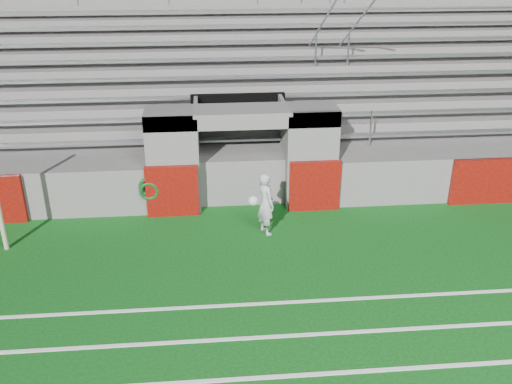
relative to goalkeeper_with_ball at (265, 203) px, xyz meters
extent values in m
plane|color=#0B4511|center=(-0.42, -1.84, -0.78)|extent=(90.00, 90.00, 0.00)
cube|color=white|center=(-0.42, -4.84, -0.77)|extent=(28.00, 0.09, 0.01)
cube|color=white|center=(-0.42, -3.84, -0.77)|extent=(28.00, 0.09, 0.01)
cube|color=white|center=(-0.42, -2.84, -0.77)|extent=(28.00, 0.09, 0.01)
cube|color=#5D5B58|center=(-2.22, 1.66, 0.52)|extent=(1.20, 1.00, 2.60)
cube|color=#5D5B58|center=(1.38, 1.66, 0.52)|extent=(1.20, 1.00, 2.60)
cube|color=black|center=(-0.42, 3.36, 0.47)|extent=(2.60, 0.20, 2.50)
cube|color=#5D5B58|center=(-1.57, 2.26, 0.47)|extent=(0.10, 2.20, 2.50)
cube|color=#5D5B58|center=(0.73, 2.26, 0.47)|extent=(0.10, 2.20, 2.50)
cube|color=#5D5B58|center=(-0.42, 1.66, 1.62)|extent=(4.80, 1.00, 0.40)
cube|color=#5D5B58|center=(-0.42, 5.51, 0.37)|extent=(26.00, 8.00, 0.20)
cube|color=#5D5B58|center=(-0.42, 5.51, -0.25)|extent=(26.00, 8.00, 1.05)
cube|color=#580B07|center=(-2.22, 1.10, -0.10)|extent=(1.30, 0.15, 1.35)
cube|color=#580B07|center=(1.38, 1.10, -0.10)|extent=(1.30, 0.15, 1.35)
cube|color=#580B07|center=(6.08, 1.10, -0.15)|extent=(2.20, 0.15, 1.25)
cube|color=gray|center=(-0.42, 2.58, 0.69)|extent=(23.00, 0.28, 0.06)
cube|color=#5D5B58|center=(-0.42, 3.43, 0.66)|extent=(24.00, 0.75, 0.38)
cube|color=gray|center=(-0.42, 3.33, 1.07)|extent=(23.00, 0.28, 0.06)
cube|color=#5D5B58|center=(-0.42, 4.18, 0.85)|extent=(24.00, 0.75, 0.76)
cube|color=gray|center=(-0.42, 4.08, 1.45)|extent=(23.00, 0.28, 0.06)
cube|color=#5D5B58|center=(-0.42, 4.93, 1.04)|extent=(24.00, 0.75, 1.14)
cube|color=gray|center=(-0.42, 4.83, 1.83)|extent=(23.00, 0.28, 0.06)
cube|color=#5D5B58|center=(-0.42, 5.68, 1.23)|extent=(24.00, 0.75, 1.52)
cube|color=gray|center=(-0.42, 5.58, 2.21)|extent=(23.00, 0.28, 0.06)
cube|color=#5D5B58|center=(-0.42, 6.43, 1.42)|extent=(24.00, 0.75, 1.90)
cube|color=gray|center=(-0.42, 6.33, 2.59)|extent=(23.00, 0.28, 0.06)
cube|color=#5D5B58|center=(-0.42, 7.18, 1.61)|extent=(24.00, 0.75, 2.28)
cube|color=gray|center=(-0.42, 7.08, 2.97)|extent=(23.00, 0.28, 0.06)
cube|color=#5D5B58|center=(-0.42, 7.93, 1.80)|extent=(24.00, 0.75, 2.66)
cube|color=gray|center=(-0.42, 7.83, 3.35)|extent=(23.00, 0.28, 0.06)
cube|color=#5D5B58|center=(-0.42, 8.61, 1.87)|extent=(26.00, 0.60, 5.29)
cylinder|color=#A5A8AD|center=(2.08, 2.31, 0.97)|extent=(0.05, 0.05, 1.00)
cylinder|color=#A5A8AD|center=(2.08, 5.31, 2.49)|extent=(0.05, 0.05, 1.00)
cylinder|color=#A5A8AD|center=(2.08, 5.31, 2.99)|extent=(0.05, 6.02, 3.08)
cylinder|color=#A5A8AD|center=(3.08, 2.31, 0.97)|extent=(0.05, 0.05, 1.00)
cylinder|color=#A5A8AD|center=(3.08, 5.31, 2.49)|extent=(0.05, 0.05, 1.00)
cylinder|color=#A5A8AD|center=(3.08, 5.31, 2.99)|extent=(0.05, 6.02, 3.08)
imported|color=#A6A9B0|center=(0.01, 0.01, -0.01)|extent=(0.57, 0.67, 1.55)
sphere|color=white|center=(-0.30, -0.13, 0.15)|extent=(0.24, 0.24, 0.24)
torus|color=#0D4517|center=(-2.79, 1.11, 0.03)|extent=(0.52, 0.10, 0.52)
torus|color=#0D4419|center=(-2.79, 1.06, -0.06)|extent=(0.50, 0.10, 0.50)
camera|label=1|loc=(-1.28, -11.93, 5.88)|focal=40.00mm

